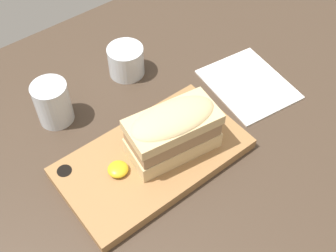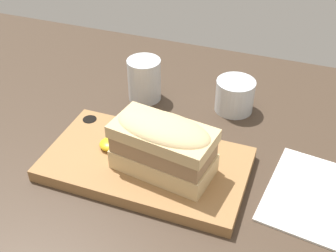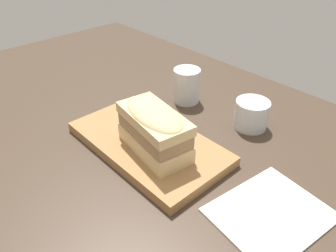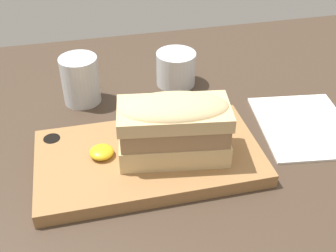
# 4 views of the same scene
# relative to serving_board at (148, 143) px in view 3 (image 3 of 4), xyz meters

# --- Properties ---
(dining_table) EXTENTS (1.71, 0.95, 0.02)m
(dining_table) POSITION_rel_serving_board_xyz_m (0.05, 0.01, -0.02)
(dining_table) COLOR #423326
(dining_table) RESTS_ON ground
(serving_board) EXTENTS (0.35, 0.19, 0.02)m
(serving_board) POSITION_rel_serving_board_xyz_m (0.00, 0.00, 0.00)
(serving_board) COLOR #9E7042
(serving_board) RESTS_ON dining_table
(sandwich) EXTENTS (0.17, 0.10, 0.10)m
(sandwich) POSITION_rel_serving_board_xyz_m (0.04, -0.01, 0.06)
(sandwich) COLOR #DBBC84
(sandwich) RESTS_ON serving_board
(mustard_dollop) EXTENTS (0.04, 0.04, 0.01)m
(mustard_dollop) POSITION_rel_serving_board_xyz_m (-0.07, 0.01, 0.02)
(mustard_dollop) COLOR gold
(mustard_dollop) RESTS_ON serving_board
(water_glass) EXTENTS (0.07, 0.07, 0.09)m
(water_glass) POSITION_rel_serving_board_xyz_m (-0.09, 0.21, 0.03)
(water_glass) COLOR silver
(water_glass) RESTS_ON dining_table
(wine_glass) EXTENTS (0.08, 0.08, 0.07)m
(wine_glass) POSITION_rel_serving_board_xyz_m (0.10, 0.23, 0.02)
(wine_glass) COLOR silver
(wine_glass) RESTS_ON dining_table
(napkin) EXTENTS (0.18, 0.21, 0.00)m
(napkin) POSITION_rel_serving_board_xyz_m (0.29, 0.03, -0.01)
(napkin) COLOR white
(napkin) RESTS_ON dining_table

